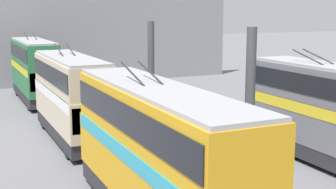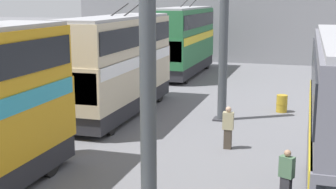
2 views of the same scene
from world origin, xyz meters
name	(u,v)px [view 2 (image 2 of 2)]	position (x,y,z in m)	size (l,w,h in m)	color
depot_back_wall	(265,12)	(36.81, 0.00, 4.61)	(0.50, 36.00, 9.22)	gray
support_column_near	(148,98)	(4.94, 0.00, 3.36)	(0.78, 0.78, 6.96)	#42474C
support_column_far	(223,52)	(15.88, 0.00, 3.36)	(0.78, 0.78, 6.96)	#42474C
bus_right_mid	(118,59)	(15.51, 5.28, 2.84)	(9.94, 2.54, 5.61)	black
bus_right_far	(184,37)	(28.64, 5.28, 2.95)	(10.10, 2.54, 5.80)	black
person_by_left_row	(286,174)	(7.19, -3.49, 0.82)	(0.39, 0.48, 1.57)	#2D2D33
person_aisle_midway	(228,127)	(11.50, -1.03, 0.91)	(0.25, 0.42, 1.72)	#473D33
oil_drum	(282,104)	(18.38, -2.72, 0.45)	(0.59, 0.59, 0.91)	#B28E23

